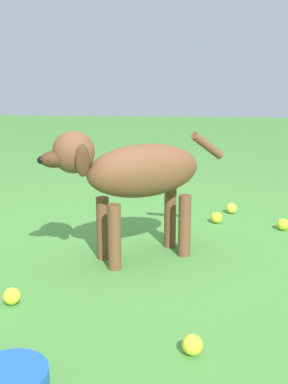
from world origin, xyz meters
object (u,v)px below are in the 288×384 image
(tennis_ball_3, at_px, (232,208))
(water_bowl, at_px, (10,380))
(tennis_ball_2, at_px, (283,224))
(tennis_ball_4, at_px, (217,218))
(tennis_ball_1, at_px, (12,296))
(tennis_ball_0, at_px, (192,345))
(dog, at_px, (133,174))

(tennis_ball_3, distance_m, water_bowl, 1.94)
(tennis_ball_2, distance_m, tennis_ball_4, 0.37)
(tennis_ball_1, xyz_separation_m, tennis_ball_3, (-0.94, -1.29, 0.00))
(tennis_ball_1, xyz_separation_m, tennis_ball_2, (-1.19, -0.99, 0.00))
(tennis_ball_3, height_order, water_bowl, tennis_ball_3)
(tennis_ball_0, bearing_deg, tennis_ball_3, -99.15)
(tennis_ball_0, bearing_deg, water_bowl, 23.31)
(dog, bearing_deg, tennis_ball_4, -157.17)
(dog, distance_m, water_bowl, 1.09)
(water_bowl, bearing_deg, dog, -103.51)
(tennis_ball_0, bearing_deg, tennis_ball_1, -21.66)
(tennis_ball_3, relative_size, water_bowl, 0.30)
(tennis_ball_0, height_order, tennis_ball_1, same)
(tennis_ball_0, height_order, tennis_ball_3, same)
(dog, relative_size, tennis_ball_3, 12.24)
(tennis_ball_1, xyz_separation_m, tennis_ball_4, (-0.83, -1.08, 0.00))
(tennis_ball_2, bearing_deg, water_bowl, 55.45)
(dog, relative_size, water_bowl, 3.67)
(tennis_ball_1, bearing_deg, tennis_ball_3, -125.98)
(tennis_ball_3, bearing_deg, water_bowl, 66.85)
(dog, xyz_separation_m, tennis_ball_4, (-0.42, -0.59, -0.38))
(tennis_ball_3, xyz_separation_m, tennis_ball_4, (0.10, 0.21, 0.00))
(tennis_ball_1, distance_m, tennis_ball_3, 1.59)
(tennis_ball_0, distance_m, tennis_ball_3, 1.58)
(tennis_ball_2, relative_size, water_bowl, 0.30)
(tennis_ball_1, bearing_deg, water_bowl, 109.54)
(tennis_ball_3, bearing_deg, tennis_ball_1, 54.02)
(tennis_ball_4, bearing_deg, tennis_ball_3, -116.84)
(tennis_ball_4, distance_m, water_bowl, 1.71)
(dog, height_order, tennis_ball_2, dog)
(tennis_ball_1, bearing_deg, tennis_ball_0, 158.34)
(dog, distance_m, tennis_ball_0, 0.90)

